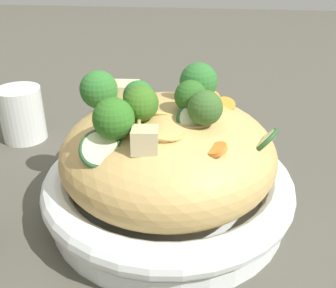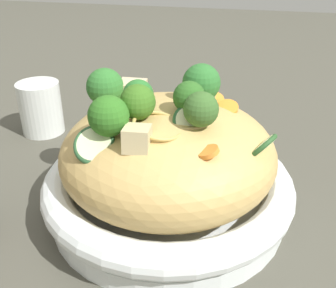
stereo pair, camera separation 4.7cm
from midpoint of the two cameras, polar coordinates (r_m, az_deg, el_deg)
ground_plane at (r=0.52m, az=2.61°, el=-9.37°), size 3.00×3.00×0.00m
serving_bowl at (r=0.50m, az=2.69°, el=-6.58°), size 0.31×0.31×0.06m
noodle_heap at (r=0.47m, az=2.84°, el=-1.34°), size 0.25×0.25×0.13m
broccoli_florets at (r=0.44m, az=0.30°, el=6.61°), size 0.16×0.18×0.07m
carrot_coins at (r=0.46m, az=6.70°, el=5.02°), size 0.17×0.14×0.03m
zucchini_slices at (r=0.41m, az=3.87°, el=0.55°), size 0.10×0.21×0.06m
chicken_chunks at (r=0.46m, az=-1.05°, el=5.29°), size 0.17×0.13×0.03m
drinking_glass at (r=0.72m, az=-15.92°, el=4.93°), size 0.07×0.07×0.09m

